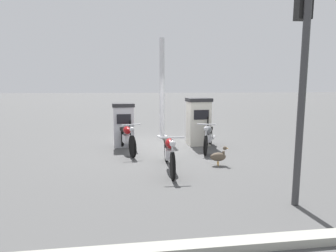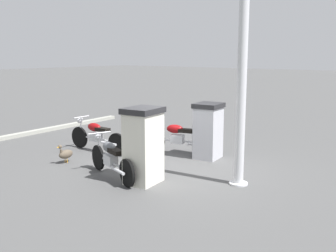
% 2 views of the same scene
% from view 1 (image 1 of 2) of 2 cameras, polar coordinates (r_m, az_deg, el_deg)
% --- Properties ---
extents(ground_plane, '(120.00, 120.00, 0.00)m').
position_cam_1_polar(ground_plane, '(9.81, -1.18, -4.22)').
color(ground_plane, '#4C4C4C').
extents(fuel_pump_near, '(0.73, 0.80, 1.48)m').
position_cam_1_polar(fuel_pump_near, '(9.99, -8.73, 0.29)').
color(fuel_pump_near, silver).
rests_on(fuel_pump_near, ground).
extents(fuel_pump_far, '(0.75, 0.89, 1.64)m').
position_cam_1_polar(fuel_pump_far, '(10.13, 6.02, 0.92)').
color(fuel_pump_far, silver).
rests_on(fuel_pump_far, ground).
extents(motorcycle_near_pump, '(2.08, 0.80, 0.96)m').
position_cam_1_polar(motorcycle_near_pump, '(9.16, -8.17, -2.23)').
color(motorcycle_near_pump, black).
rests_on(motorcycle_near_pump, ground).
extents(motorcycle_far_pump, '(2.00, 0.88, 0.94)m').
position_cam_1_polar(motorcycle_far_pump, '(9.43, 7.94, -1.97)').
color(motorcycle_far_pump, black).
rests_on(motorcycle_far_pump, ground).
extents(motorcycle_extra, '(2.16, 0.56, 0.95)m').
position_cam_1_polar(motorcycle_extra, '(7.20, 0.29, -5.10)').
color(motorcycle_extra, black).
rests_on(motorcycle_extra, ground).
extents(wandering_duck, '(0.22, 0.50, 0.51)m').
position_cam_1_polar(wandering_duck, '(7.76, 9.91, -5.88)').
color(wandering_duck, brown).
rests_on(wandering_duck, ground).
extents(roadside_traffic_light, '(0.38, 0.24, 3.90)m').
position_cam_1_polar(roadside_traffic_light, '(5.48, 24.96, 13.06)').
color(roadside_traffic_light, '#38383A').
rests_on(roadside_traffic_light, ground).
extents(canopy_support_pole, '(0.40, 0.40, 3.89)m').
position_cam_1_polar(canopy_support_pole, '(11.57, -1.17, 7.03)').
color(canopy_support_pole, silver).
rests_on(canopy_support_pole, ground).
extents(road_edge_kerb, '(0.70, 8.68, 0.12)m').
position_cam_1_polar(road_edge_kerb, '(4.01, 4.93, -22.78)').
color(road_edge_kerb, '#9E9E93').
rests_on(road_edge_kerb, ground).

